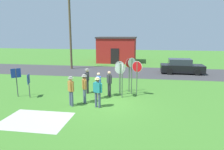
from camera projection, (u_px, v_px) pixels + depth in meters
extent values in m
plane|color=#3D7528|center=(103.00, 104.00, 12.19)|extent=(80.00, 80.00, 0.00)
cube|color=#38383A|center=(122.00, 72.00, 22.21)|extent=(60.00, 6.40, 0.01)
cube|color=#ADAAA3|center=(36.00, 120.00, 9.87)|extent=(3.20, 2.40, 0.01)
cube|color=#B2231E|center=(117.00, 50.00, 29.62)|extent=(5.21, 4.56, 3.39)
cube|color=#383333|center=(117.00, 37.00, 29.26)|extent=(5.41, 4.76, 0.20)
cube|color=black|center=(115.00, 56.00, 27.53)|extent=(1.10, 0.08, 2.10)
cylinder|color=brown|center=(70.00, 32.00, 23.26)|extent=(0.24, 0.24, 8.58)
cube|color=black|center=(182.00, 68.00, 21.23)|extent=(4.32, 1.85, 0.76)
cube|color=#2D333D|center=(180.00, 62.00, 21.13)|extent=(2.25, 1.55, 0.60)
cylinder|color=black|center=(193.00, 69.00, 21.92)|extent=(0.64, 0.23, 0.64)
cylinder|color=black|center=(197.00, 72.00, 20.18)|extent=(0.64, 0.23, 0.64)
cylinder|color=black|center=(168.00, 68.00, 22.36)|extent=(0.64, 0.23, 0.64)
cylinder|color=black|center=(169.00, 71.00, 20.62)|extent=(0.64, 0.23, 0.64)
cylinder|color=#51664C|center=(132.00, 77.00, 13.88)|extent=(0.10, 0.10, 2.45)
cylinder|color=white|center=(132.00, 63.00, 13.69)|extent=(0.48, 0.43, 0.63)
cylinder|color=red|center=(132.00, 62.00, 13.70)|extent=(0.45, 0.40, 0.59)
cylinder|color=#51664C|center=(129.00, 76.00, 14.39)|extent=(0.10, 0.10, 2.35)
cylinder|color=white|center=(129.00, 63.00, 14.21)|extent=(0.48, 0.46, 0.66)
cylinder|color=red|center=(129.00, 63.00, 14.20)|extent=(0.45, 0.43, 0.61)
cylinder|color=#51664C|center=(122.00, 81.00, 13.14)|extent=(0.09, 0.08, 2.20)
cylinder|color=white|center=(122.00, 68.00, 12.97)|extent=(0.14, 0.66, 0.67)
cylinder|color=red|center=(122.00, 68.00, 12.97)|extent=(0.13, 0.61, 0.62)
cylinder|color=#51664C|center=(120.00, 77.00, 14.40)|extent=(0.09, 0.10, 2.16)
cylinder|color=white|center=(120.00, 66.00, 14.23)|extent=(0.62, 0.20, 0.64)
cylinder|color=red|center=(120.00, 66.00, 14.24)|extent=(0.58, 0.19, 0.60)
cylinder|color=#51664C|center=(137.00, 79.00, 13.56)|extent=(0.09, 0.09, 2.26)
cylinder|color=white|center=(137.00, 67.00, 13.40)|extent=(0.67, 0.30, 0.73)
cylinder|color=red|center=(137.00, 67.00, 13.39)|extent=(0.63, 0.28, 0.68)
cylinder|color=#51664C|center=(120.00, 80.00, 13.69)|extent=(0.09, 0.09, 2.14)
cylinder|color=white|center=(120.00, 68.00, 13.53)|extent=(0.66, 0.33, 0.73)
cylinder|color=red|center=(120.00, 68.00, 13.54)|extent=(0.62, 0.31, 0.68)
cylinder|color=#4C5670|center=(84.00, 95.00, 12.35)|extent=(0.14, 0.14, 0.88)
cylinder|color=#4C5670|center=(85.00, 96.00, 12.14)|extent=(0.14, 0.14, 0.88)
cube|color=#B27533|center=(84.00, 84.00, 12.10)|extent=(0.36, 0.42, 0.58)
cylinder|color=#B27533|center=(84.00, 83.00, 12.33)|extent=(0.09, 0.09, 0.52)
cylinder|color=#B27533|center=(85.00, 85.00, 11.88)|extent=(0.09, 0.09, 0.52)
sphere|color=brown|center=(84.00, 77.00, 12.02)|extent=(0.21, 0.21, 0.21)
cylinder|color=gray|center=(84.00, 76.00, 12.01)|extent=(0.31, 0.32, 0.02)
cylinder|color=gray|center=(84.00, 75.00, 12.00)|extent=(0.19, 0.19, 0.09)
cylinder|color=#7A6B56|center=(98.00, 91.00, 13.18)|extent=(0.14, 0.14, 0.88)
cylinder|color=#7A6B56|center=(99.00, 92.00, 12.97)|extent=(0.14, 0.14, 0.88)
cube|color=#3860B7|center=(99.00, 81.00, 12.93)|extent=(0.35, 0.42, 0.58)
cylinder|color=#3860B7|center=(98.00, 80.00, 13.16)|extent=(0.09, 0.09, 0.52)
cylinder|color=#3860B7|center=(100.00, 82.00, 12.71)|extent=(0.09, 0.09, 0.52)
sphere|color=tan|center=(99.00, 74.00, 12.85)|extent=(0.21, 0.21, 0.21)
cylinder|color=#2D2D33|center=(88.00, 87.00, 14.37)|extent=(0.14, 0.14, 0.88)
cylinder|color=#2D2D33|center=(87.00, 87.00, 14.15)|extent=(0.14, 0.14, 0.88)
cube|color=#333338|center=(87.00, 77.00, 14.11)|extent=(0.26, 0.38, 0.58)
cylinder|color=#333338|center=(88.00, 76.00, 14.35)|extent=(0.09, 0.09, 0.52)
cylinder|color=#333338|center=(87.00, 78.00, 13.88)|extent=(0.09, 0.09, 0.52)
sphere|color=tan|center=(87.00, 71.00, 14.03)|extent=(0.21, 0.21, 0.21)
cylinder|color=gray|center=(87.00, 70.00, 14.02)|extent=(0.31, 0.32, 0.02)
cylinder|color=gray|center=(87.00, 69.00, 14.01)|extent=(0.19, 0.19, 0.09)
cube|color=#232328|center=(85.00, 76.00, 14.12)|extent=(0.17, 0.27, 0.40)
cylinder|color=#4C5670|center=(70.00, 98.00, 11.83)|extent=(0.14, 0.14, 0.88)
cylinder|color=#4C5670|center=(72.00, 99.00, 11.66)|extent=(0.14, 0.14, 0.88)
cube|color=#B27533|center=(71.00, 86.00, 11.60)|extent=(0.41, 0.41, 0.58)
cylinder|color=#B27533|center=(69.00, 86.00, 11.79)|extent=(0.09, 0.09, 0.52)
cylinder|color=#B27533|center=(73.00, 87.00, 11.42)|extent=(0.09, 0.09, 0.52)
sphere|color=tan|center=(70.00, 79.00, 11.52)|extent=(0.21, 0.21, 0.21)
cylinder|color=gray|center=(70.00, 78.00, 11.51)|extent=(0.31, 0.31, 0.02)
cylinder|color=gray|center=(70.00, 77.00, 11.49)|extent=(0.19, 0.19, 0.09)
cylinder|color=#4C5670|center=(96.00, 100.00, 11.55)|extent=(0.14, 0.14, 0.88)
cylinder|color=#4C5670|center=(99.00, 100.00, 11.46)|extent=(0.14, 0.14, 0.88)
cube|color=teal|center=(98.00, 87.00, 11.36)|extent=(0.41, 0.31, 0.58)
cylinder|color=teal|center=(94.00, 87.00, 11.46)|extent=(0.09, 0.09, 0.52)
cylinder|color=teal|center=(101.00, 88.00, 11.26)|extent=(0.09, 0.09, 0.52)
sphere|color=brown|center=(97.00, 80.00, 11.28)|extent=(0.21, 0.21, 0.21)
cylinder|color=beige|center=(97.00, 79.00, 11.26)|extent=(0.31, 0.31, 0.02)
cylinder|color=beige|center=(97.00, 78.00, 11.25)|extent=(0.19, 0.19, 0.09)
cylinder|color=#2D2D33|center=(109.00, 89.00, 13.68)|extent=(0.14, 0.14, 0.88)
cylinder|color=#2D2D33|center=(110.00, 90.00, 13.48)|extent=(0.14, 0.14, 0.88)
cube|color=#333338|center=(109.00, 79.00, 13.43)|extent=(0.38, 0.42, 0.58)
cylinder|color=#333338|center=(108.00, 78.00, 13.65)|extent=(0.09, 0.09, 0.52)
cylinder|color=#333338|center=(111.00, 80.00, 13.22)|extent=(0.09, 0.09, 0.52)
sphere|color=tan|center=(109.00, 73.00, 13.35)|extent=(0.21, 0.21, 0.21)
cylinder|color=#4C4C51|center=(17.00, 83.00, 13.35)|extent=(0.06, 0.06, 1.89)
cube|color=#1E389E|center=(16.00, 73.00, 13.22)|extent=(0.46, 0.42, 0.60)
cylinder|color=#4C4C51|center=(29.00, 86.00, 13.21)|extent=(0.06, 0.06, 1.53)
cube|color=#1E389E|center=(28.00, 79.00, 13.12)|extent=(0.20, 0.58, 0.60)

